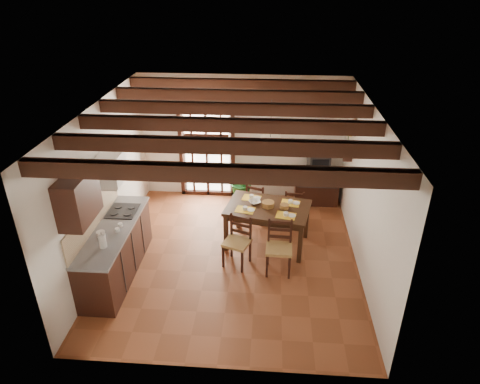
# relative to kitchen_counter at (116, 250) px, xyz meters

# --- Properties ---
(ground_plane) EXTENTS (5.00, 5.00, 0.00)m
(ground_plane) POSITION_rel_kitchen_counter_xyz_m (1.96, 0.60, -0.47)
(ground_plane) COLOR brown
(room_shell) EXTENTS (4.52, 5.02, 2.81)m
(room_shell) POSITION_rel_kitchen_counter_xyz_m (1.96, 0.60, 1.34)
(room_shell) COLOR silver
(room_shell) RESTS_ON ground_plane
(ceiling_beams) EXTENTS (4.50, 4.34, 0.20)m
(ceiling_beams) POSITION_rel_kitchen_counter_xyz_m (1.96, 0.60, 2.22)
(ceiling_beams) COLOR black
(ceiling_beams) RESTS_ON room_shell
(french_door) EXTENTS (1.26, 0.11, 2.32)m
(french_door) POSITION_rel_kitchen_counter_xyz_m (1.16, 3.05, 0.70)
(french_door) COLOR white
(french_door) RESTS_ON ground_plane
(kitchen_counter) EXTENTS (0.64, 2.25, 1.38)m
(kitchen_counter) POSITION_rel_kitchen_counter_xyz_m (0.00, 0.00, 0.00)
(kitchen_counter) COLOR black
(kitchen_counter) RESTS_ON ground_plane
(upper_cabinet) EXTENTS (0.35, 0.80, 0.70)m
(upper_cabinet) POSITION_rel_kitchen_counter_xyz_m (-0.12, -0.70, 1.38)
(upper_cabinet) COLOR black
(upper_cabinet) RESTS_ON room_shell
(range_hood) EXTENTS (0.38, 0.60, 0.54)m
(range_hood) POSITION_rel_kitchen_counter_xyz_m (-0.09, 0.55, 1.26)
(range_hood) COLOR white
(range_hood) RESTS_ON room_shell
(counter_items) EXTENTS (0.50, 1.43, 0.25)m
(counter_items) POSITION_rel_kitchen_counter_xyz_m (0.00, 0.09, 0.49)
(counter_items) COLOR black
(counter_items) RESTS_ON kitchen_counter
(dining_table) EXTENTS (1.67, 1.25, 0.82)m
(dining_table) POSITION_rel_kitchen_counter_xyz_m (2.57, 1.09, 0.24)
(dining_table) COLOR #331D10
(dining_table) RESTS_ON ground_plane
(chair_near_left) EXTENTS (0.55, 0.54, 0.93)m
(chair_near_left) POSITION_rel_kitchen_counter_xyz_m (2.05, 0.40, -0.18)
(chair_near_left) COLOR #AB8548
(chair_near_left) RESTS_ON ground_plane
(chair_near_right) EXTENTS (0.46, 0.44, 0.96)m
(chair_near_right) POSITION_rel_kitchen_counter_xyz_m (2.78, 0.25, -0.17)
(chair_near_right) COLOR #AB8548
(chair_near_right) RESTS_ON ground_plane
(chair_far_left) EXTENTS (0.53, 0.52, 0.89)m
(chair_far_left) POSITION_rel_kitchen_counter_xyz_m (2.35, 1.92, -0.19)
(chair_far_left) COLOR #AB8548
(chair_far_left) RESTS_ON ground_plane
(chair_far_right) EXTENTS (0.43, 0.41, 0.87)m
(chair_far_right) POSITION_rel_kitchen_counter_xyz_m (3.10, 1.77, -0.20)
(chair_far_right) COLOR #AB8548
(chair_far_right) RESTS_ON ground_plane
(table_setting) EXTENTS (1.10, 0.73, 0.10)m
(table_setting) POSITION_rel_kitchen_counter_xyz_m (2.57, 1.09, 0.45)
(table_setting) COLOR yellow
(table_setting) RESTS_ON dining_table
(table_bowl) EXTENTS (0.28, 0.28, 0.05)m
(table_bowl) POSITION_rel_kitchen_counter_xyz_m (2.32, 1.19, 0.37)
(table_bowl) COLOR white
(table_bowl) RESTS_ON dining_table
(sideboard) EXTENTS (0.96, 0.43, 0.81)m
(sideboard) POSITION_rel_kitchen_counter_xyz_m (3.64, 2.83, -0.07)
(sideboard) COLOR black
(sideboard) RESTS_ON ground_plane
(crt_tv) EXTENTS (0.48, 0.45, 0.38)m
(crt_tv) POSITION_rel_kitchen_counter_xyz_m (3.64, 2.82, 0.53)
(crt_tv) COLOR black
(crt_tv) RESTS_ON sideboard
(fuse_box) EXTENTS (0.25, 0.03, 0.32)m
(fuse_box) POSITION_rel_kitchen_counter_xyz_m (3.46, 3.08, 1.28)
(fuse_box) COLOR white
(fuse_box) RESTS_ON room_shell
(plant_pot) EXTENTS (0.39, 0.39, 0.24)m
(plant_pot) POSITION_rel_kitchen_counter_xyz_m (1.99, 2.64, -0.36)
(plant_pot) COLOR maroon
(plant_pot) RESTS_ON ground_plane
(potted_plant) EXTENTS (1.92, 1.70, 1.98)m
(potted_plant) POSITION_rel_kitchen_counter_xyz_m (1.99, 2.64, 0.10)
(potted_plant) COLOR #144C19
(potted_plant) RESTS_ON ground_plane
(wall_shelf) EXTENTS (0.20, 0.42, 0.20)m
(wall_shelf) POSITION_rel_kitchen_counter_xyz_m (4.10, 2.20, 1.04)
(wall_shelf) COLOR black
(wall_shelf) RESTS_ON room_shell
(shelf_vase) EXTENTS (0.15, 0.15, 0.15)m
(shelf_vase) POSITION_rel_kitchen_counter_xyz_m (4.10, 2.20, 1.18)
(shelf_vase) COLOR #B2BFB2
(shelf_vase) RESTS_ON wall_shelf
(shelf_flowers) EXTENTS (0.14, 0.14, 0.36)m
(shelf_flowers) POSITION_rel_kitchen_counter_xyz_m (4.10, 2.20, 1.38)
(shelf_flowers) COLOR yellow
(shelf_flowers) RESTS_ON shelf_vase
(framed_picture) EXTENTS (0.03, 0.32, 0.32)m
(framed_picture) POSITION_rel_kitchen_counter_xyz_m (4.18, 2.20, 1.58)
(framed_picture) COLOR brown
(framed_picture) RESTS_ON room_shell
(pendant_lamp) EXTENTS (0.36, 0.36, 0.84)m
(pendant_lamp) POSITION_rel_kitchen_counter_xyz_m (2.57, 1.19, 1.60)
(pendant_lamp) COLOR black
(pendant_lamp) RESTS_ON room_shell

